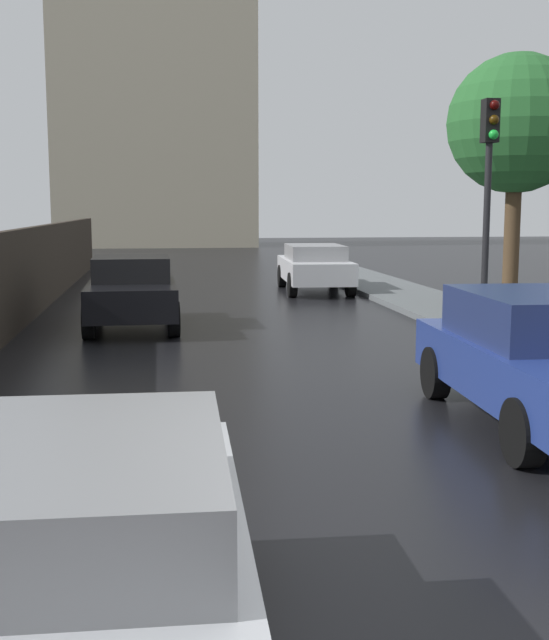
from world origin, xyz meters
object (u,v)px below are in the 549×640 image
traffic_light (489,172)px  street_tree_near (516,125)px  car_black_near_kerb (132,291)px  car_white_behind_camera (315,266)px  car_silver_far_lane (53,584)px  car_blue_mid_road (539,357)px

traffic_light → street_tree_near: bearing=59.8°
car_black_near_kerb → traffic_light: size_ratio=0.95×
car_white_behind_camera → car_silver_far_lane: size_ratio=1.14×
car_blue_mid_road → car_silver_far_lane: bearing=-132.2°
car_silver_far_lane → street_tree_near: street_tree_near is taller
car_white_behind_camera → traffic_light: (1.37, -8.98, 2.29)m
car_silver_far_lane → traffic_light: size_ratio=0.93×
traffic_light → car_blue_mid_road: bearing=-106.7°
car_white_behind_camera → street_tree_near: bearing=-52.0°
car_blue_mid_road → car_silver_far_lane: car_blue_mid_road is taller
car_black_near_kerb → car_silver_far_lane: car_black_near_kerb is taller
car_black_near_kerb → car_blue_mid_road: car_blue_mid_road is taller
car_silver_far_lane → street_tree_near: bearing=-119.9°
car_black_near_kerb → car_silver_far_lane: bearing=89.2°
car_blue_mid_road → car_silver_far_lane: (-4.67, -4.74, -0.04)m
traffic_light → car_silver_far_lane: bearing=-121.8°
car_blue_mid_road → car_white_behind_camera: car_blue_mid_road is taller
car_black_near_kerb → traffic_light: 7.25m
traffic_light → street_tree_near: (2.23, 3.84, 1.22)m
car_black_near_kerb → street_tree_near: size_ratio=0.68×
car_white_behind_camera → car_silver_far_lane: bearing=-101.4°
car_silver_far_lane → street_tree_near: size_ratio=0.66×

